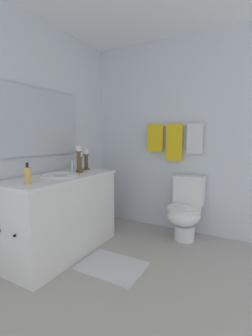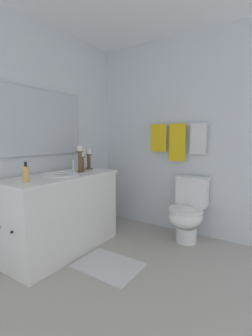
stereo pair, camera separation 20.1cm
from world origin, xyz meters
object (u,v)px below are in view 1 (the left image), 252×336
object	(u,v)px
candle_holder_mid	(79,159)
bath_mat	(112,266)
mirror	(38,122)
towel_center	(174,142)
candle_holder_tall	(86,159)
towel_bar	(175,126)
vanity_cabinet	(61,214)
towel_near_corner	(195,139)
toilet	(185,210)
soap_bottle	(28,175)
sink_basin	(60,179)
candle_holder_short	(80,159)
towel_near_vanity	(155,138)

from	to	relation	value
candle_holder_mid	bath_mat	xyz separation A→B (m)	(0.59, -0.27, -0.98)
mirror	towel_center	size ratio (longest dim) A/B	2.43
mirror	candle_holder_tall	distance (m)	0.70
candle_holder_tall	candle_holder_mid	world-z (taller)	candle_holder_mid
candle_holder_mid	bath_mat	distance (m)	1.18
candle_holder_mid	towel_bar	xyz separation A→B (m)	(0.81, 0.90, 0.38)
vanity_cabinet	towel_near_corner	bearing A→B (deg)	46.32
vanity_cabinet	bath_mat	world-z (taller)	vanity_cabinet
vanity_cabinet	towel_near_corner	world-z (taller)	towel_near_corner
vanity_cabinet	toilet	xyz separation A→B (m)	(1.07, 0.95, -0.05)
soap_bottle	bath_mat	world-z (taller)	soap_bottle
sink_basin	towel_center	distance (m)	1.47
sink_basin	candle_holder_short	xyz separation A→B (m)	(-0.06, 0.40, 0.17)
candle_holder_short	toilet	size ratio (longest dim) A/B	0.34
candle_holder_mid	toilet	xyz separation A→B (m)	(1.04, 0.68, -0.62)
sink_basin	candle_holder_tall	world-z (taller)	candle_holder_tall
vanity_cabinet	bath_mat	xyz separation A→B (m)	(0.62, 0.00, -0.41)
mirror	candle_holder_tall	bearing A→B (deg)	67.05
sink_basin	bath_mat	size ratio (longest dim) A/B	0.67
towel_center	bath_mat	xyz separation A→B (m)	(-0.22, -1.15, -1.15)
candle_holder_tall	vanity_cabinet	bearing A→B (deg)	-83.13
candle_holder_mid	towel_near_corner	distance (m)	1.41
candle_holder_tall	towel_near_corner	bearing A→B (deg)	28.73
vanity_cabinet	sink_basin	bearing A→B (deg)	90.00
candle_holder_short	towel_center	size ratio (longest dim) A/B	0.54
candle_holder_short	towel_near_vanity	xyz separation A→B (m)	(0.65, 0.76, 0.25)
vanity_cabinet	candle_holder_short	bearing A→B (deg)	99.06
candle_holder_mid	towel_bar	world-z (taller)	towel_bar
vanity_cabinet	towel_bar	world-z (taller)	towel_bar
towel_bar	bath_mat	distance (m)	1.81
candle_holder_short	towel_center	distance (m)	1.20
sink_basin	towel_near_corner	xyz separation A→B (m)	(1.10, 1.15, 0.42)
vanity_cabinet	mirror	distance (m)	1.00
candle_holder_tall	towel_center	world-z (taller)	towel_center
towel_near_corner	toilet	bearing A→B (deg)	-99.51
towel_center	candle_holder_tall	bearing A→B (deg)	-144.87
mirror	towel_center	xyz separation A→B (m)	(1.12, 1.15, -0.22)
vanity_cabinet	towel_bar	xyz separation A→B (m)	(0.84, 1.17, 0.95)
vanity_cabinet	candle_holder_mid	size ratio (longest dim) A/B	4.22
bath_mat	soap_bottle	bearing A→B (deg)	-142.11
towel_bar	mirror	bearing A→B (deg)	-133.84
soap_bottle	towel_bar	bearing A→B (deg)	64.03
vanity_cabinet	mirror	world-z (taller)	mirror
candle_holder_mid	soap_bottle	world-z (taller)	candle_holder_mid
vanity_cabinet	mirror	xyz separation A→B (m)	(-0.28, 0.00, 0.96)
mirror	soap_bottle	bearing A→B (deg)	-52.30
toilet	towel_bar	distance (m)	1.05
candle_holder_mid	bath_mat	world-z (taller)	candle_holder_mid
mirror	vanity_cabinet	bearing A→B (deg)	-0.01
towel_center	bath_mat	distance (m)	1.64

